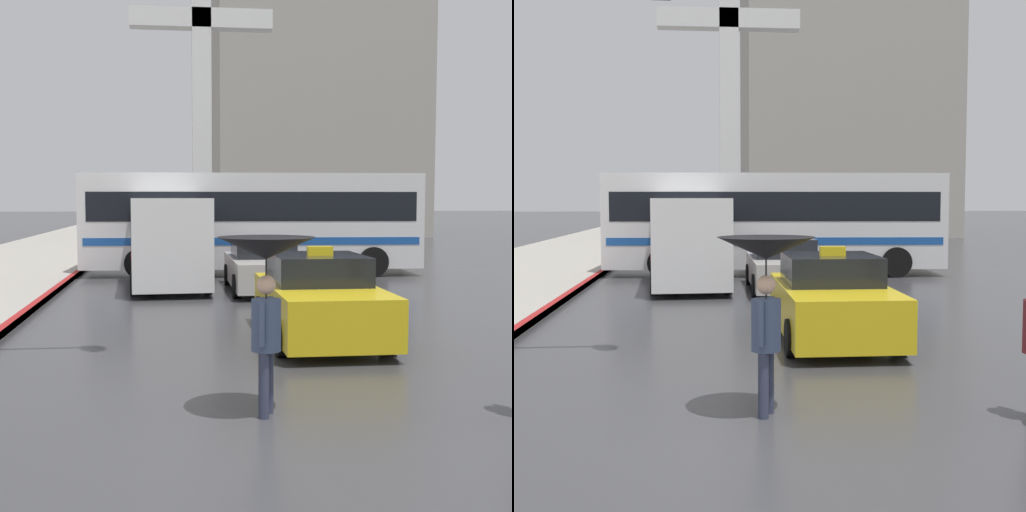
% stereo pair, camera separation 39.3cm
% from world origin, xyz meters
% --- Properties ---
extents(ground_plane, '(300.00, 300.00, 0.00)m').
position_xyz_m(ground_plane, '(0.00, 0.00, 0.00)').
color(ground_plane, '#38383A').
extents(taxi, '(1.91, 4.17, 1.64)m').
position_xyz_m(taxi, '(1.43, 5.94, 0.69)').
color(taxi, gold).
rests_on(taxi, ground_plane).
extents(sedan_red, '(1.91, 4.52, 1.41)m').
position_xyz_m(sedan_red, '(1.32, 12.80, 0.65)').
color(sedan_red, '#B7B2AD').
rests_on(sedan_red, ground_plane).
extents(ambulance_van, '(2.31, 5.60, 2.48)m').
position_xyz_m(ambulance_van, '(-1.25, 13.82, 1.38)').
color(ambulance_van, white).
rests_on(ambulance_van, ground_plane).
extents(city_bus, '(10.99, 3.07, 3.29)m').
position_xyz_m(city_bus, '(1.45, 17.11, 1.83)').
color(city_bus, silver).
rests_on(city_bus, ground_plane).
extents(pedestrian_with_umbrella, '(1.10, 1.10, 2.03)m').
position_xyz_m(pedestrian_with_umbrella, '(-0.07, 1.63, 1.65)').
color(pedestrian_with_umbrella, '#2D3347').
rests_on(pedestrian_with_umbrella, ground_plane).
extents(traffic_light, '(3.31, 0.38, 6.43)m').
position_xyz_m(traffic_light, '(-3.27, 4.26, 4.41)').
color(traffic_light, black).
rests_on(traffic_light, ground_plane).
extents(building_tower_near, '(13.83, 12.12, 26.56)m').
position_xyz_m(building_tower_near, '(8.74, 44.27, 13.28)').
color(building_tower_near, '#A39E93').
rests_on(building_tower_near, ground_plane).
extents(monument_cross, '(6.70, 0.90, 15.22)m').
position_xyz_m(monument_cross, '(0.30, 28.22, 8.63)').
color(monument_cross, white).
rests_on(monument_cross, ground_plane).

